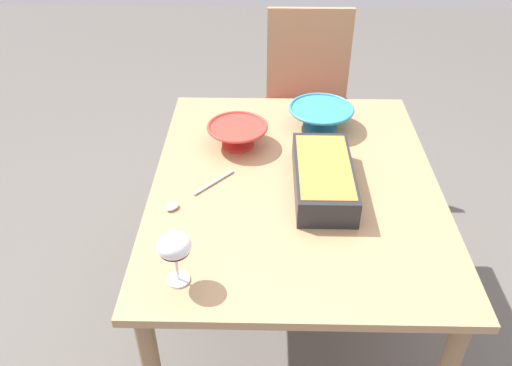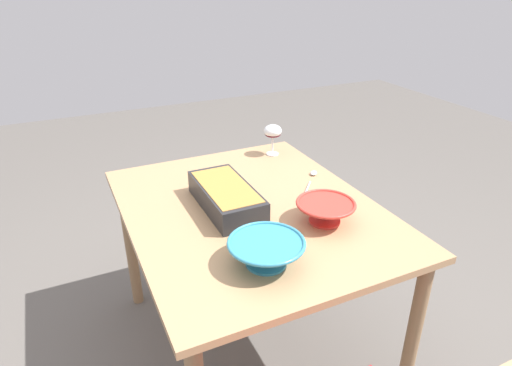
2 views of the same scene
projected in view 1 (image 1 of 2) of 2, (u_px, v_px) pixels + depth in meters
The scene contains 8 objects.
ground_plane at pixel (287, 323), 2.14m from camera, with size 8.00×8.00×0.00m, color #5B5651.
dining_table at pixel (294, 202), 1.76m from camera, with size 1.15×0.93×0.72m.
chair at pixel (308, 101), 2.59m from camera, with size 0.43×0.43×0.94m.
wine_glass at pixel (174, 248), 1.29m from camera, with size 0.09×0.09×0.15m.
casserole_dish at pixel (323, 176), 1.64m from camera, with size 0.39×0.18×0.09m.
mixing_bowl at pixel (238, 134), 1.85m from camera, with size 0.22×0.22×0.08m.
small_bowl at pixel (321, 116), 1.96m from camera, with size 0.24×0.24×0.08m.
serving_spoon at pixel (189, 197), 1.63m from camera, with size 0.23×0.20×0.01m.
Camera 1 is at (-1.38, 0.10, 1.73)m, focal length 36.72 mm.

